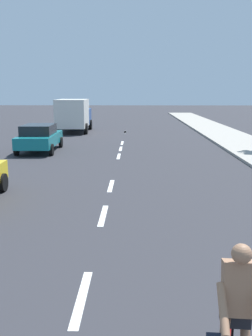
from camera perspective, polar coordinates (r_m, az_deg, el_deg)
name	(u,v)px	position (r m, az deg, el deg)	size (l,w,h in m)	color
ground_plane	(118,160)	(19.05, -1.26, 1.27)	(160.00, 160.00, 0.00)	#2D2D33
lane_stripe_2	(82,297)	(6.68, -6.81, -19.08)	(0.16, 1.80, 0.01)	white
lane_stripe_3	(103,215)	(10.55, -3.51, -7.23)	(0.16, 1.80, 0.01)	white
lane_stripe_4	(111,186)	(13.77, -2.32, -2.73)	(0.16, 1.80, 0.01)	white
lane_stripe_5	(119,156)	(20.06, -1.13, 1.81)	(0.16, 1.80, 0.01)	white
lane_stripe_6	(121,149)	(22.77, -0.82, 2.97)	(0.16, 1.80, 0.01)	white
lane_stripe_7	(122,143)	(25.38, -0.58, 3.86)	(0.16, 1.80, 0.01)	white
lane_stripe_8	(125,132)	(32.49, -0.14, 5.55)	(0.16, 1.80, 0.01)	white
lane_stripe_9	(125,132)	(32.35, -0.14, 5.52)	(0.16, 1.80, 0.01)	white
cyclist	(233,330)	(4.61, 16.08, -22.78)	(0.63, 1.71, 1.82)	black
parked_car_teal	(40,137)	(22.24, -13.09, 4.65)	(2.20, 4.60, 1.57)	#14727A
delivery_truck	(74,114)	(32.73, -7.99, 8.12)	(2.80, 6.30, 2.80)	#23478C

